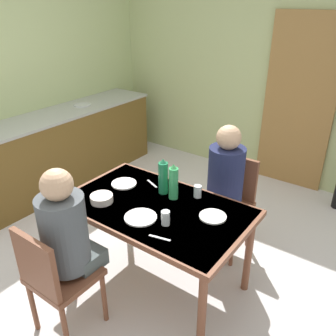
{
  "coord_description": "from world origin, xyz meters",
  "views": [
    {
      "loc": [
        1.73,
        -1.76,
        2.12
      ],
      "look_at": [
        0.36,
        0.12,
        0.98
      ],
      "focal_mm": 37.48,
      "sensor_mm": 36.0,
      "label": 1
    }
  ],
  "objects_px": {
    "person_near_diner": "(66,230)",
    "serving_bowl_center": "(102,198)",
    "dining_table": "(156,214)",
    "water_bottle_green_near": "(163,177)",
    "kitchen_counter": "(62,148)",
    "person_far_diner": "(225,176)",
    "water_bottle_green_far": "(173,182)",
    "chair_near_diner": "(55,277)",
    "chair_far_diner": "(230,199)"
  },
  "relations": [
    {
      "from": "chair_near_diner",
      "to": "person_far_diner",
      "type": "bearing_deg",
      "value": 71.44
    },
    {
      "from": "chair_near_diner",
      "to": "chair_far_diner",
      "type": "bearing_deg",
      "value": 72.99
    },
    {
      "from": "person_near_diner",
      "to": "chair_near_diner",
      "type": "bearing_deg",
      "value": -90.0
    },
    {
      "from": "person_near_diner",
      "to": "person_far_diner",
      "type": "bearing_deg",
      "value": 69.6
    },
    {
      "from": "person_near_diner",
      "to": "water_bottle_green_far",
      "type": "relative_size",
      "value": 2.69
    },
    {
      "from": "chair_far_diner",
      "to": "water_bottle_green_far",
      "type": "relative_size",
      "value": 3.04
    },
    {
      "from": "serving_bowl_center",
      "to": "chair_near_diner",
      "type": "bearing_deg",
      "value": -77.34
    },
    {
      "from": "person_near_diner",
      "to": "serving_bowl_center",
      "type": "height_order",
      "value": "person_near_diner"
    },
    {
      "from": "person_near_diner",
      "to": "water_bottle_green_near",
      "type": "xyz_separation_m",
      "value": [
        0.16,
        0.82,
        0.09
      ]
    },
    {
      "from": "kitchen_counter",
      "to": "dining_table",
      "type": "bearing_deg",
      "value": -19.6
    },
    {
      "from": "water_bottle_green_near",
      "to": "water_bottle_green_far",
      "type": "distance_m",
      "value": 0.11
    },
    {
      "from": "dining_table",
      "to": "person_far_diner",
      "type": "distance_m",
      "value": 0.69
    },
    {
      "from": "dining_table",
      "to": "person_near_diner",
      "type": "bearing_deg",
      "value": -110.55
    },
    {
      "from": "water_bottle_green_near",
      "to": "water_bottle_green_far",
      "type": "bearing_deg",
      "value": -10.24
    },
    {
      "from": "dining_table",
      "to": "person_far_diner",
      "type": "bearing_deg",
      "value": 69.75
    },
    {
      "from": "dining_table",
      "to": "chair_near_diner",
      "type": "distance_m",
      "value": 0.82
    },
    {
      "from": "kitchen_counter",
      "to": "chair_far_diner",
      "type": "relative_size",
      "value": 2.98
    },
    {
      "from": "kitchen_counter",
      "to": "water_bottle_green_near",
      "type": "xyz_separation_m",
      "value": [
        1.94,
        -0.53,
        0.42
      ]
    },
    {
      "from": "kitchen_counter",
      "to": "person_near_diner",
      "type": "xyz_separation_m",
      "value": [
        1.77,
        -1.35,
        0.33
      ]
    },
    {
      "from": "person_near_diner",
      "to": "water_bottle_green_far",
      "type": "height_order",
      "value": "person_near_diner"
    },
    {
      "from": "kitchen_counter",
      "to": "person_far_diner",
      "type": "bearing_deg",
      "value": -2.12
    },
    {
      "from": "chair_near_diner",
      "to": "person_far_diner",
      "type": "distance_m",
      "value": 1.51
    },
    {
      "from": "chair_near_diner",
      "to": "chair_far_diner",
      "type": "xyz_separation_m",
      "value": [
        0.47,
        1.54,
        0.0
      ]
    },
    {
      "from": "person_near_diner",
      "to": "serving_bowl_center",
      "type": "relative_size",
      "value": 4.53
    },
    {
      "from": "chair_near_diner",
      "to": "person_far_diner",
      "type": "relative_size",
      "value": 1.13
    },
    {
      "from": "person_near_diner",
      "to": "serving_bowl_center",
      "type": "bearing_deg",
      "value": 106.42
    },
    {
      "from": "kitchen_counter",
      "to": "serving_bowl_center",
      "type": "xyz_separation_m",
      "value": [
        1.64,
        -0.91,
        0.31
      ]
    },
    {
      "from": "person_far_diner",
      "to": "kitchen_counter",
      "type": "bearing_deg",
      "value": -2.12
    },
    {
      "from": "dining_table",
      "to": "chair_far_diner",
      "type": "height_order",
      "value": "chair_far_diner"
    },
    {
      "from": "dining_table",
      "to": "serving_bowl_center",
      "type": "xyz_separation_m",
      "value": [
        -0.37,
        -0.2,
        0.1
      ]
    },
    {
      "from": "person_near_diner",
      "to": "serving_bowl_center",
      "type": "xyz_separation_m",
      "value": [
        -0.13,
        0.44,
        -0.02
      ]
    },
    {
      "from": "kitchen_counter",
      "to": "serving_bowl_center",
      "type": "height_order",
      "value": "kitchen_counter"
    },
    {
      "from": "person_far_diner",
      "to": "serving_bowl_center",
      "type": "bearing_deg",
      "value": 54.09
    },
    {
      "from": "person_far_diner",
      "to": "water_bottle_green_far",
      "type": "height_order",
      "value": "person_far_diner"
    },
    {
      "from": "water_bottle_green_far",
      "to": "serving_bowl_center",
      "type": "distance_m",
      "value": 0.55
    },
    {
      "from": "chair_near_diner",
      "to": "chair_far_diner",
      "type": "relative_size",
      "value": 1.0
    },
    {
      "from": "water_bottle_green_near",
      "to": "person_near_diner",
      "type": "bearing_deg",
      "value": -101.39
    },
    {
      "from": "water_bottle_green_near",
      "to": "serving_bowl_center",
      "type": "bearing_deg",
      "value": -127.59
    },
    {
      "from": "dining_table",
      "to": "person_near_diner",
      "type": "xyz_separation_m",
      "value": [
        -0.24,
        -0.63,
        0.13
      ]
    },
    {
      "from": "serving_bowl_center",
      "to": "kitchen_counter",
      "type": "bearing_deg",
      "value": 151.01
    },
    {
      "from": "chair_near_diner",
      "to": "water_bottle_green_near",
      "type": "distance_m",
      "value": 1.04
    },
    {
      "from": "kitchen_counter",
      "to": "water_bottle_green_far",
      "type": "bearing_deg",
      "value": -15.01
    },
    {
      "from": "dining_table",
      "to": "person_near_diner",
      "type": "distance_m",
      "value": 0.69
    },
    {
      "from": "chair_far_diner",
      "to": "person_near_diner",
      "type": "relative_size",
      "value": 1.13
    },
    {
      "from": "kitchen_counter",
      "to": "person_far_diner",
      "type": "relative_size",
      "value": 3.37
    },
    {
      "from": "dining_table",
      "to": "chair_far_diner",
      "type": "bearing_deg",
      "value": 73.12
    },
    {
      "from": "kitchen_counter",
      "to": "chair_near_diner",
      "type": "xyz_separation_m",
      "value": [
        1.77,
        -1.48,
        0.05
      ]
    },
    {
      "from": "dining_table",
      "to": "water_bottle_green_near",
      "type": "bearing_deg",
      "value": 111.16
    },
    {
      "from": "dining_table",
      "to": "serving_bowl_center",
      "type": "height_order",
      "value": "serving_bowl_center"
    },
    {
      "from": "serving_bowl_center",
      "to": "water_bottle_green_far",
      "type": "bearing_deg",
      "value": 41.77
    }
  ]
}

